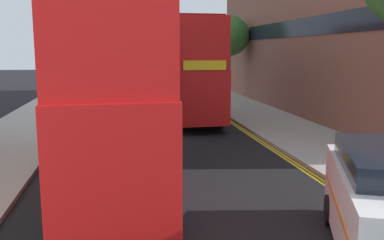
% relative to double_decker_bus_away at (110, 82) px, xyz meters
% --- Properties ---
extents(sidewalk_right, '(4.00, 80.00, 0.14)m').
position_rel_double_decker_bus_away_xyz_m(sidewalk_right, '(8.49, 5.15, -2.96)').
color(sidewalk_right, '#9E9991').
rests_on(sidewalk_right, ground).
extents(sidewalk_left, '(4.00, 80.00, 0.14)m').
position_rel_double_decker_bus_away_xyz_m(sidewalk_left, '(-4.51, 5.15, -2.96)').
color(sidewalk_left, '#9E9991').
rests_on(sidewalk_left, ground).
extents(kerb_line_outer, '(0.10, 56.00, 0.01)m').
position_rel_double_decker_bus_away_xyz_m(kerb_line_outer, '(6.39, 3.15, -3.03)').
color(kerb_line_outer, yellow).
rests_on(kerb_line_outer, ground).
extents(kerb_line_inner, '(0.10, 56.00, 0.01)m').
position_rel_double_decker_bus_away_xyz_m(kerb_line_inner, '(6.23, 3.15, -3.03)').
color(kerb_line_inner, yellow).
rests_on(kerb_line_inner, ground).
extents(double_decker_bus_away, '(3.00, 10.86, 5.64)m').
position_rel_double_decker_bus_away_xyz_m(double_decker_bus_away, '(0.00, 0.00, 0.00)').
color(double_decker_bus_away, red).
rests_on(double_decker_bus_away, ground).
extents(double_decker_bus_oncoming, '(3.04, 10.87, 5.64)m').
position_rel_double_decker_bus_away_xyz_m(double_decker_bus_oncoming, '(3.93, 11.61, 0.00)').
color(double_decker_bus_oncoming, red).
rests_on(double_decker_bus_oncoming, ground).
extents(street_tree_mid, '(3.20, 3.20, 6.57)m').
position_rel_double_decker_bus_away_xyz_m(street_tree_mid, '(8.85, 20.38, 2.04)').
color(street_tree_mid, '#6B6047').
rests_on(street_tree_mid, sidewalk_right).
extents(townhouse_terrace_right, '(10.08, 28.00, 13.84)m').
position_rel_double_decker_bus_away_xyz_m(townhouse_terrace_right, '(15.48, 13.67, 3.89)').
color(townhouse_terrace_right, brown).
rests_on(townhouse_terrace_right, ground).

